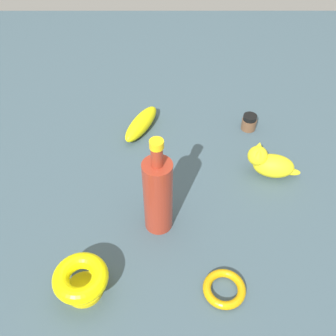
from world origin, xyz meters
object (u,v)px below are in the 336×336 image
Objects in this scene: bowl at (81,279)px; bangle at (224,289)px; bottle_tall at (158,195)px; cat_figurine at (270,163)px; nail_polish_jar at (249,122)px; banana at (141,124)px.

bangle is at bearing 179.83° from bowl.
cat_figurine is (-0.27, -0.15, -0.06)m from bottle_tall.
nail_polish_jar is 0.18× the size of bottle_tall.
bottle_tall is (-0.14, -0.16, 0.06)m from bowl.
bowl is (0.39, 0.49, 0.02)m from nail_polish_jar.
banana is 0.36m from cat_figurine.
bottle_tall is at bearing -144.95° from banana.
bottle_tall is (-0.05, 0.32, 0.08)m from banana.
cat_figurine reaches higher than nail_polish_jar.
bowl is 0.22m from bottle_tall.
bangle is at bearing 65.99° from cat_figurine.
bottle_tall reaches higher than cat_figurine.
bowl is 0.42× the size of bottle_tall.
bowl is (0.27, -0.00, 0.04)m from bangle.
bowl reaches higher than nail_polish_jar.
banana is at bearing 1.44° from nail_polish_jar.
banana is at bearing -27.70° from cat_figurine.
bottle_tall reaches higher than bangle.
bangle is 0.23m from bottle_tall.
nail_polish_jar is 0.42m from bottle_tall.
bangle is 0.27m from bowl.
banana is 1.53× the size of bowl.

